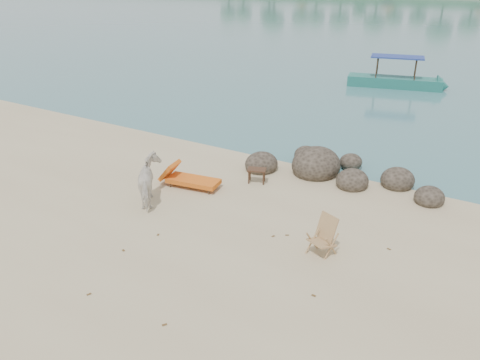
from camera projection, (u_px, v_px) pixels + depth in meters
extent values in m
ellipsoid|color=#2A231C|center=(261.00, 165.00, 15.92)|extent=(1.10, 1.21, 0.82)
ellipsoid|color=#2A231C|center=(316.00, 166.00, 15.62)|extent=(1.60, 1.76, 1.20)
ellipsoid|color=#2A231C|center=(352.00, 182.00, 14.69)|extent=(1.01, 1.11, 0.76)
ellipsoid|color=#2A231C|center=(397.00, 181.00, 14.74)|extent=(1.05, 1.15, 0.78)
ellipsoid|color=#2A231C|center=(429.00, 198.00, 13.69)|extent=(0.87, 0.95, 0.65)
ellipsoid|color=#2A231C|center=(306.00, 156.00, 16.84)|extent=(0.84, 0.93, 0.63)
ellipsoid|color=#2A231C|center=(351.00, 163.00, 16.24)|extent=(0.78, 0.85, 0.58)
imported|color=white|center=(151.00, 182.00, 13.50)|extent=(1.59, 1.66, 1.34)
plane|color=brown|center=(287.00, 236.00, 12.04)|extent=(0.14, 0.14, 0.00)
plane|color=brown|center=(273.00, 237.00, 11.99)|extent=(0.13, 0.13, 0.00)
plane|color=brown|center=(211.00, 184.00, 14.94)|extent=(0.13, 0.13, 0.00)
plane|color=brown|center=(89.00, 295.00, 9.85)|extent=(0.13, 0.13, 0.00)
plane|color=brown|center=(389.00, 250.00, 11.44)|extent=(0.12, 0.12, 0.00)
plane|color=brown|center=(124.00, 251.00, 11.38)|extent=(0.13, 0.13, 0.00)
plane|color=brown|center=(165.00, 326.00, 9.01)|extent=(0.14, 0.14, 0.00)
plane|color=brown|center=(158.00, 236.00, 12.05)|extent=(0.13, 0.13, 0.00)
plane|color=brown|center=(332.00, 227.00, 12.47)|extent=(0.10, 0.10, 0.00)
plane|color=brown|center=(314.00, 297.00, 9.81)|extent=(0.11, 0.11, 0.00)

